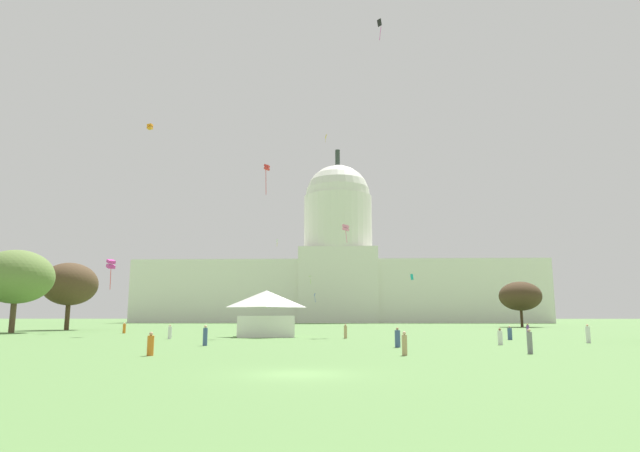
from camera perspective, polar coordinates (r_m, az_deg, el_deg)
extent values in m
plane|color=#567F42|center=(24.84, -2.15, -15.55)|extent=(800.00, 800.00, 0.00)
cube|color=silver|center=(200.45, -8.66, -7.02)|extent=(73.40, 23.66, 22.16)
cube|color=silver|center=(200.17, 12.61, -6.89)|extent=(73.40, 23.66, 22.16)
cube|color=silver|center=(197.02, 1.97, -6.45)|extent=(27.82, 26.03, 26.47)
cylinder|color=silver|center=(199.65, 1.93, 0.26)|extent=(25.41, 25.41, 20.24)
sphere|color=silver|center=(201.62, 1.91, 3.09)|extent=(24.38, 24.38, 24.38)
cylinder|color=#2D3833|center=(205.53, 1.89, 7.28)|extent=(1.80, 1.80, 6.36)
cube|color=white|center=(67.24, -5.81, -10.63)|extent=(7.54, 6.81, 2.55)
pyramid|color=white|center=(67.25, -5.76, -7.77)|extent=(7.92, 7.15, 2.08)
cylinder|color=#4C3823|center=(107.69, -25.41, -8.44)|extent=(0.81, 0.81, 5.94)
ellipsoid|color=#4C3823|center=(107.84, -25.21, -5.64)|extent=(12.63, 13.25, 7.74)
cylinder|color=#42301E|center=(130.18, 20.77, -8.99)|extent=(0.62, 0.62, 4.95)
ellipsoid|color=#42301E|center=(130.25, 20.65, -7.04)|extent=(13.57, 13.92, 6.56)
cylinder|color=brown|center=(94.13, -30.02, -8.04)|extent=(0.83, 0.83, 6.00)
ellipsoid|color=olive|center=(94.31, -29.74, -4.73)|extent=(15.07, 15.09, 8.23)
cylinder|color=#3D5684|center=(48.32, -12.19, -11.53)|extent=(0.45, 0.45, 1.51)
sphere|color=beige|center=(48.29, -12.15, -10.48)|extent=(0.30, 0.30, 0.26)
cylinder|color=#703D93|center=(78.20, 21.36, -10.34)|extent=(0.50, 0.50, 1.29)
sphere|color=#A37556|center=(78.19, 21.33, -9.77)|extent=(0.34, 0.34, 0.25)
cylinder|color=silver|center=(63.12, -15.78, -10.93)|extent=(0.56, 0.56, 1.38)
sphere|color=beige|center=(63.10, -15.75, -10.22)|extent=(0.28, 0.28, 0.21)
cylinder|color=silver|center=(51.27, 18.73, -11.27)|extent=(0.51, 0.51, 1.24)
sphere|color=brown|center=(51.25, 18.68, -10.45)|extent=(0.27, 0.27, 0.23)
cylinder|color=silver|center=(58.24, 26.77, -10.34)|extent=(0.51, 0.51, 1.55)
sphere|color=tan|center=(58.22, 26.70, -9.48)|extent=(0.26, 0.26, 0.21)
cylinder|color=tan|center=(61.93, 2.74, -11.29)|extent=(0.51, 0.51, 1.41)
sphere|color=tan|center=(61.91, 2.74, -10.54)|extent=(0.30, 0.30, 0.22)
cylinder|color=#3D5684|center=(45.27, 8.30, -11.86)|extent=(0.62, 0.62, 1.39)
sphere|color=#A37556|center=(45.24, 8.28, -10.84)|extent=(0.31, 0.31, 0.22)
cylinder|color=orange|center=(37.37, -17.69, -12.11)|extent=(0.47, 0.47, 1.29)
sphere|color=tan|center=(37.34, -17.63, -10.94)|extent=(0.26, 0.26, 0.24)
cylinder|color=orange|center=(84.56, -20.23, -10.27)|extent=(0.58, 0.58, 1.35)
sphere|color=beige|center=(84.54, -20.20, -9.75)|extent=(0.29, 0.29, 0.21)
cylinder|color=#3D5684|center=(62.01, 19.66, -10.83)|extent=(0.66, 0.66, 1.25)
sphere|color=beige|center=(62.00, 19.62, -10.14)|extent=(0.33, 0.33, 0.23)
cylinder|color=gray|center=(40.23, 21.54, -11.55)|extent=(0.39, 0.39, 1.47)
sphere|color=beige|center=(40.20, 21.47, -10.35)|extent=(0.25, 0.25, 0.23)
cylinder|color=tan|center=(36.30, 9.04, -12.49)|extent=(0.39, 0.39, 1.33)
sphere|color=beige|center=(36.26, 9.01, -11.25)|extent=(0.26, 0.26, 0.23)
cube|color=black|center=(98.79, 6.38, 20.82)|extent=(0.80, 1.06, 1.24)
cylinder|color=#D1339E|center=(97.83, 6.47, 19.83)|extent=(0.38, 0.15, 2.71)
cube|color=#D1339E|center=(73.98, -21.50, -4.04)|extent=(1.31, 1.31, 0.66)
cube|color=#D1339E|center=(74.03, -21.47, -3.56)|extent=(1.31, 1.31, 0.66)
cylinder|color=red|center=(73.83, -21.52, -5.27)|extent=(0.09, 0.22, 2.79)
cube|color=teal|center=(130.15, 9.81, -5.39)|extent=(0.76, 0.30, 1.48)
pyramid|color=#8CD133|center=(172.06, -0.93, -5.48)|extent=(1.11, 1.62, 0.13)
cylinder|color=#8CD133|center=(171.87, -1.01, -5.97)|extent=(0.13, 0.14, 1.45)
cube|color=blue|center=(161.66, -0.57, -7.35)|extent=(0.36, 0.65, 0.78)
cylinder|color=blue|center=(161.61, -0.53, -7.83)|extent=(0.24, 0.36, 1.95)
cube|color=white|center=(151.20, -4.63, -1.56)|extent=(0.60, 0.49, 1.01)
cylinder|color=yellow|center=(151.04, -4.61, -1.98)|extent=(0.17, 0.08, 1.24)
cube|color=gold|center=(161.00, 0.64, 9.56)|extent=(0.54, 0.65, 1.22)
cylinder|color=gold|center=(160.60, 0.58, 9.15)|extent=(0.20, 0.17, 1.24)
cube|color=pink|center=(68.35, 2.77, -0.35)|extent=(0.96, 0.92, 0.50)
cube|color=pink|center=(68.41, 2.77, -0.02)|extent=(0.96, 0.92, 0.50)
cylinder|color=pink|center=(68.20, 2.84, -1.14)|extent=(0.23, 0.29, 1.59)
cube|color=orange|center=(103.73, -17.75, 9.96)|extent=(1.00, 0.96, 0.48)
cube|color=orange|center=(103.89, -17.74, 10.22)|extent=(1.00, 0.96, 0.48)
cube|color=red|center=(71.81, -5.71, 6.12)|extent=(0.78, 0.74, 0.46)
cube|color=red|center=(71.91, -5.71, 6.41)|extent=(0.78, 0.74, 0.46)
cylinder|color=red|center=(71.35, -5.81, 4.70)|extent=(0.12, 0.35, 3.39)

